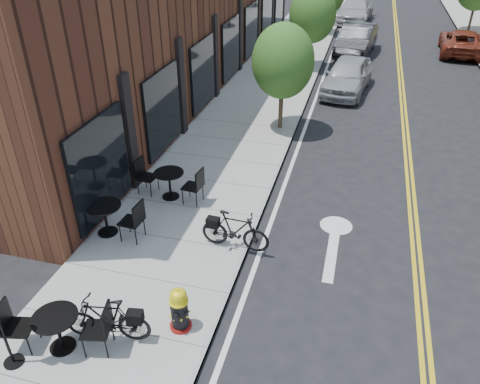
% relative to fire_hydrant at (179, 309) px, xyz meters
% --- Properties ---
extents(ground, '(120.00, 120.00, 0.00)m').
position_rel_fire_hydrant_xyz_m(ground, '(0.67, 1.14, -0.59)').
color(ground, black).
rests_on(ground, ground).
extents(sidewalk_near, '(4.00, 70.00, 0.12)m').
position_rel_fire_hydrant_xyz_m(sidewalk_near, '(-1.33, 11.14, -0.53)').
color(sidewalk_near, '#9E9B93').
rests_on(sidewalk_near, ground).
extents(building_near, '(5.00, 28.00, 7.00)m').
position_rel_fire_hydrant_xyz_m(building_near, '(-5.83, 15.14, 2.91)').
color(building_near, '#412015').
rests_on(building_near, ground).
extents(tree_near_a, '(2.20, 2.20, 3.81)m').
position_rel_fire_hydrant_xyz_m(tree_near_a, '(0.07, 10.14, 2.01)').
color(tree_near_a, '#382B1E').
rests_on(tree_near_a, sidewalk_near).
extents(tree_near_b, '(2.30, 2.30, 3.98)m').
position_rel_fire_hydrant_xyz_m(tree_near_b, '(0.07, 18.14, 2.12)').
color(tree_near_b, '#382B1E').
rests_on(tree_near_b, sidewalk_near).
extents(fire_hydrant, '(0.52, 0.52, 1.00)m').
position_rel_fire_hydrant_xyz_m(fire_hydrant, '(0.00, 0.00, 0.00)').
color(fire_hydrant, maroon).
rests_on(fire_hydrant, sidewalk_near).
extents(bicycle_left, '(1.71, 0.74, 1.00)m').
position_rel_fire_hydrant_xyz_m(bicycle_left, '(-1.20, -0.62, 0.03)').
color(bicycle_left, black).
rests_on(bicycle_left, sidewalk_near).
extents(bicycle_right, '(1.71, 0.56, 1.01)m').
position_rel_fire_hydrant_xyz_m(bicycle_right, '(0.37, 2.70, 0.03)').
color(bicycle_right, black).
rests_on(bicycle_right, sidewalk_near).
extents(bistro_set_a, '(1.98, 1.00, 1.04)m').
position_rel_fire_hydrant_xyz_m(bistro_set_a, '(-1.97, -1.05, 0.05)').
color(bistro_set_a, black).
rests_on(bistro_set_a, sidewalk_near).
extents(bistro_set_b, '(2.02, 0.92, 1.08)m').
position_rel_fire_hydrant_xyz_m(bistro_set_b, '(-2.93, 2.46, 0.07)').
color(bistro_set_b, black).
rests_on(bistro_set_b, sidewalk_near).
extents(bistro_set_c, '(1.97, 0.93, 1.05)m').
position_rel_fire_hydrant_xyz_m(bistro_set_c, '(-2.03, 4.47, 0.05)').
color(bistro_set_c, black).
rests_on(bistro_set_c, sidewalk_near).
extents(parked_car_a, '(2.36, 4.64, 1.51)m').
position_rel_fire_hydrant_xyz_m(parked_car_a, '(2.18, 15.15, 0.16)').
color(parked_car_a, '#A0A4A8').
rests_on(parked_car_a, ground).
extents(parked_car_b, '(2.30, 5.07, 1.61)m').
position_rel_fire_hydrant_xyz_m(parked_car_b, '(2.24, 21.69, 0.21)').
color(parked_car_b, black).
rests_on(parked_car_b, ground).
extents(parked_car_c, '(2.71, 5.68, 1.60)m').
position_rel_fire_hydrant_xyz_m(parked_car_c, '(1.68, 30.73, 0.21)').
color(parked_car_c, '#ABAAAF').
rests_on(parked_car_c, ground).
extents(parked_car_far, '(2.55, 4.96, 1.34)m').
position_rel_fire_hydrant_xyz_m(parked_car_far, '(8.00, 23.32, 0.08)').
color(parked_car_far, maroon).
rests_on(parked_car_far, ground).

